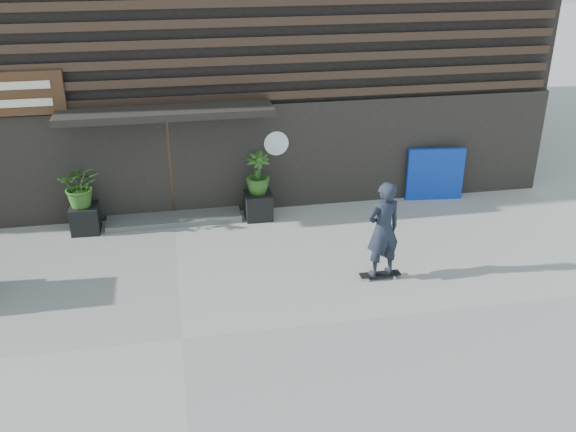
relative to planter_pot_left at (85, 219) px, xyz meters
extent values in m
plane|color=gray|center=(1.90, -4.40, -0.30)|extent=(80.00, 80.00, 0.00)
cube|color=#4E4E4C|center=(1.90, 0.20, -0.24)|extent=(3.00, 0.80, 0.12)
cube|color=black|center=(0.00, 0.00, 0.00)|extent=(0.60, 0.60, 0.60)
imported|color=#2D591E|center=(0.00, 0.00, 0.78)|extent=(0.86, 0.75, 0.96)
cube|color=black|center=(3.80, 0.00, 0.00)|extent=(0.60, 0.60, 0.60)
imported|color=#2D591E|center=(3.80, 0.00, 0.78)|extent=(0.54, 0.54, 0.96)
cube|color=#0C2DA1|center=(8.14, 0.30, 0.34)|extent=(1.38, 0.25, 1.29)
cube|color=black|center=(1.90, 5.60, 3.70)|extent=(18.00, 10.00, 8.00)
cube|color=black|center=(1.90, 0.54, 0.95)|extent=(18.00, 0.12, 2.50)
cube|color=#38281E|center=(1.90, 0.48, 2.40)|extent=(17.60, 0.08, 0.18)
cube|color=#38281E|center=(1.90, 0.48, 2.79)|extent=(17.60, 0.08, 0.18)
cube|color=#38281E|center=(1.90, 0.48, 3.18)|extent=(17.60, 0.08, 0.18)
cube|color=#38281E|center=(1.90, 0.48, 3.58)|extent=(17.60, 0.08, 0.18)
cube|color=#38281E|center=(1.90, 0.48, 3.97)|extent=(17.60, 0.08, 0.18)
cube|color=#38281E|center=(1.90, 0.48, 4.36)|extent=(17.60, 0.08, 0.18)
cube|color=black|center=(1.90, 0.10, 2.25)|extent=(4.50, 1.00, 0.15)
cube|color=black|center=(1.90, 0.70, 0.85)|extent=(2.40, 0.30, 2.30)
cube|color=#38281E|center=(1.90, 0.52, 0.85)|extent=(0.06, 0.10, 2.30)
cube|color=#472B19|center=(-1.30, 0.40, 2.70)|extent=(2.40, 0.10, 0.90)
cube|color=beige|center=(-1.30, 0.33, 2.88)|extent=(1.90, 0.02, 0.16)
cube|color=beige|center=(-1.30, 0.33, 2.52)|extent=(1.90, 0.02, 0.16)
cylinder|color=white|center=(4.30, 0.46, 1.30)|extent=(0.56, 0.03, 0.56)
cube|color=black|center=(5.68, -3.12, -0.21)|extent=(0.78, 0.20, 0.02)
cylinder|color=#A1A19C|center=(5.42, -3.22, -0.27)|extent=(0.06, 0.03, 0.06)
cylinder|color=#B3B3AE|center=(5.42, -3.02, -0.27)|extent=(0.06, 0.03, 0.06)
cylinder|color=beige|center=(5.94, -3.22, -0.27)|extent=(0.06, 0.03, 0.06)
cylinder|color=#B4B5AF|center=(5.94, -3.02, -0.27)|extent=(0.06, 0.03, 0.06)
imported|color=black|center=(5.68, -3.12, 0.73)|extent=(0.77, 0.60, 1.87)
camera|label=1|loc=(2.02, -13.21, 5.93)|focal=40.08mm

